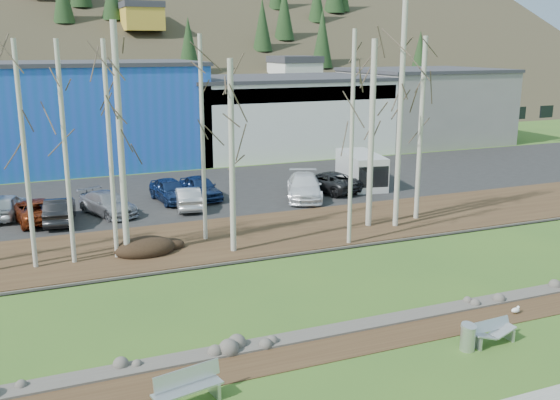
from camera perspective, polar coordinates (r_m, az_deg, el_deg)
name	(u,v)px	position (r m, az deg, el deg)	size (l,w,h in m)	color
ground	(396,371)	(19.84, 10.57, -15.12)	(200.00, 200.00, 0.00)	#365920
dirt_strip	(362,341)	(21.41, 7.47, -12.66)	(80.00, 1.80, 0.03)	#382616
near_bank_rocks	(347,329)	(22.20, 6.16, -11.66)	(80.00, 0.80, 0.50)	#47423D
river	(299,288)	(25.55, 1.75, -8.03)	(80.00, 8.00, 0.90)	black
far_bank_rocks	(263,257)	(29.10, -1.55, -5.23)	(80.00, 0.80, 0.46)	#47423D
far_bank	(241,236)	(31.94, -3.60, -3.35)	(80.00, 7.00, 0.15)	#382616
parking_lot	(190,193)	(41.68, -8.27, 0.65)	(80.00, 14.00, 0.14)	black
building_blue	(73,114)	(53.81, -18.44, 7.49)	(20.40, 12.24, 8.30)	blue
building_white	(278,114)	(57.97, -0.22, 7.88)	(18.36, 12.24, 6.80)	silver
building_grey	(423,105)	(65.65, 12.96, 8.46)	(14.28, 12.24, 7.30)	slate
bench_intact	(188,388)	(17.93, -8.45, -16.60)	(2.05, 0.98, 0.99)	silver
bench_damaged	(492,332)	(22.12, 18.78, -11.38)	(1.71, 0.65, 0.75)	silver
litter_bin	(468,338)	(21.40, 16.79, -12.01)	(0.47, 0.47, 0.82)	silver
seagull	(516,310)	(24.69, 20.75, -9.39)	(0.41, 0.19, 0.30)	gold
dirt_mound	(144,247)	(29.81, -12.29, -4.22)	(2.83, 2.00, 0.55)	black
birch_2	(121,143)	(28.35, -14.36, 5.04)	(0.29, 0.29, 10.46)	beige
birch_3	(110,152)	(28.47, -15.26, 4.24)	(0.20, 0.20, 9.70)	beige
birch_4	(232,158)	(28.51, -4.43, 3.86)	(0.27, 0.27, 8.87)	beige
birch_5	(203,140)	(30.38, -7.08, 5.45)	(0.20, 0.20, 9.95)	beige
birch_6	(352,140)	(29.70, 6.57, 5.47)	(0.20, 0.20, 10.15)	beige
birch_7	(371,135)	(32.88, 8.36, 5.88)	(0.31, 0.31, 9.75)	beige
birch_8	(421,130)	(34.81, 12.73, 6.26)	(0.26, 0.26, 9.90)	beige
birch_9	(401,108)	(32.91, 10.97, 8.29)	(0.28, 0.28, 12.61)	beige
birch_10	(66,155)	(28.31, -19.01, 3.92)	(0.20, 0.20, 9.70)	beige
birch_11	(25,157)	(28.27, -22.28, 3.62)	(0.20, 0.20, 9.70)	beige
car_0	(6,206)	(38.18, -23.75, -0.48)	(1.61, 4.00, 1.36)	silver
car_1	(60,210)	(36.01, -19.50, -0.89)	(1.47, 4.21, 1.39)	black
car_2	(35,210)	(36.76, -21.50, -0.85)	(2.14, 4.64, 1.29)	maroon
car_3	(108,203)	(36.93, -15.47, -0.31)	(1.80, 4.43, 1.29)	gray
car_4	(170,190)	(39.14, -10.01, 0.89)	(1.69, 4.19, 1.43)	navy
car_5	(188,198)	(37.34, -8.43, 0.21)	(1.37, 3.92, 1.29)	#B3B3B6
car_6	(327,181)	(41.36, 4.34, 1.70)	(2.22, 4.81, 1.34)	black
car_7	(304,187)	(39.37, 2.24, 1.24)	(2.11, 5.20, 1.51)	white
car_8	(200,188)	(39.58, -7.30, 1.14)	(1.69, 4.19, 1.43)	navy
van_white	(362,170)	(43.00, 7.51, 2.72)	(3.08, 5.45, 2.25)	silver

